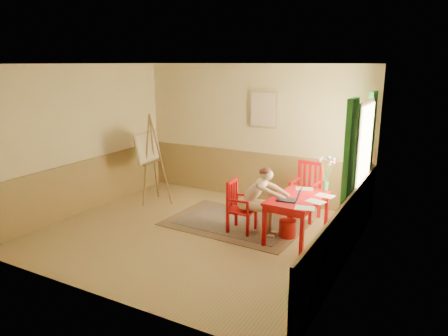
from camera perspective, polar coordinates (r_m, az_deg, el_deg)
The scene contains 14 objects.
room at distance 6.83m, azimuth -4.05°, elevation 2.10°, with size 5.04×4.54×2.84m.
wainscot at distance 7.73m, azimuth -0.76°, elevation -3.35°, with size 5.00×4.50×1.00m.
window at distance 6.99m, azimuth 18.07°, elevation 1.23°, with size 0.12×2.01×2.20m.
wall_portrait at distance 8.57m, azimuth 5.34°, elevation 7.92°, with size 0.60×0.05×0.76m.
rug at distance 7.65m, azimuth 1.49°, elevation -7.45°, with size 2.46×1.70×0.02m.
table at distance 6.91m, azimuth 9.93°, elevation -4.58°, with size 0.79×1.24×0.72m.
chair_left at distance 7.15m, azimuth 2.11°, elevation -5.22°, with size 0.43×0.41×0.90m.
chair_back at distance 7.87m, azimuth 11.07°, elevation -3.06°, with size 0.50×0.52×1.06m.
figure at distance 6.98m, azimuth 4.60°, elevation -4.03°, with size 0.88×0.38×1.18m.
laptop at distance 6.65m, azimuth 9.07°, elevation -4.06°, with size 0.39×0.26×0.22m.
papers at distance 6.85m, azimuth 11.92°, elevation -4.02°, with size 0.75×1.21×0.00m.
vase at distance 7.24m, azimuth 13.76°, elevation -0.93°, with size 0.27×0.29×0.59m.
wastebasket at distance 7.10m, azimuth 8.61°, elevation -8.14°, with size 0.28×0.28×0.30m, color #B11D1B.
easel at distance 8.65m, azimuth -10.11°, elevation 2.38°, with size 0.65×0.82×1.84m.
Camera 1 is at (3.61, -5.62, 2.83)m, focal length 33.70 mm.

